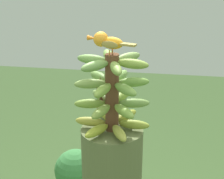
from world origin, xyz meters
TOP-DOWN VIEW (x-y plane):
  - banana_bunch at (0.00, 0.00)m, footprint 0.30×0.31m
  - perched_bird at (0.00, 0.02)m, footprint 0.08×0.19m
  - tropical_shrub at (0.97, 0.42)m, footprint 0.32×0.32m

SIDE VIEW (x-z plane):
  - tropical_shrub at x=0.97m, z-range 0.05..0.47m
  - banana_bunch at x=0.00m, z-range 1.15..1.47m
  - perched_bird at x=0.00m, z-range 1.48..1.56m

